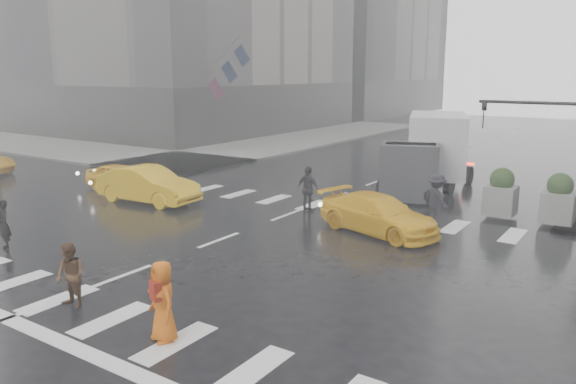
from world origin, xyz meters
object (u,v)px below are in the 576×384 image
Objects in this scene: traffic_signal_pole at (564,138)px; taxi_front at (120,177)px; pedestrian_brown at (70,276)px; box_truck at (430,151)px; taxi_mid at (148,185)px; pedestrian_orange at (163,301)px.

traffic_signal_pole reaches higher than taxi_front.
taxi_front is at bearing 136.75° from pedestrian_brown.
taxi_mid is at bearing -155.73° from box_truck.
pedestrian_brown is 0.91× the size of pedestrian_orange.
traffic_signal_pole is at bearing -49.28° from box_truck.
pedestrian_orange reaches higher than pedestrian_brown.
pedestrian_orange is 17.47m from box_truck.
box_truck is at bearing -49.55° from taxi_mid.
traffic_signal_pole is 7.02m from box_truck.
box_truck reaches higher than pedestrian_orange.
taxi_front is (-12.88, 9.61, -0.25)m from pedestrian_orange.
traffic_signal_pole reaches higher than taxi_mid.
taxi_mid is 0.70× the size of box_truck.
box_truck is (12.16, 7.82, 1.27)m from taxi_front.
pedestrian_orange is 0.47× the size of taxi_front.
taxi_front is 14.51m from box_truck.
taxi_mid is at bearing 158.66° from pedestrian_orange.
taxi_mid is 12.76m from box_truck.
taxi_mid reaches higher than taxi_front.
taxi_front is at bearing -167.21° from box_truck.
traffic_signal_pole is at bearing 60.54° from pedestrian_brown.
pedestrian_orange is 13.03m from taxi_mid.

